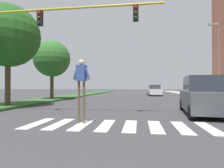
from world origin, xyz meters
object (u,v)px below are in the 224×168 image
(tree_mid, at_px, (8,36))
(tree_far, at_px, (52,59))
(pedestrian_performer, at_px, (81,81))
(traffic_light_gantry, at_px, (40,32))
(suv_crossing, at_px, (204,96))
(sedan_midblock, at_px, (155,91))
(street_lamp_right, at_px, (218,54))

(tree_mid, distance_m, tree_far, 7.01)
(tree_far, relative_size, pedestrian_performer, 2.46)
(traffic_light_gantry, distance_m, pedestrian_performer, 4.72)
(suv_crossing, relative_size, sedan_midblock, 1.16)
(tree_mid, xyz_separation_m, suv_crossing, (12.28, -1.69, -4.01))
(tree_far, bearing_deg, sedan_midblock, 44.08)
(street_lamp_right, relative_size, suv_crossing, 1.57)
(tree_far, bearing_deg, suv_crossing, -34.99)
(tree_mid, distance_m, traffic_light_gantry, 4.51)
(street_lamp_right, relative_size, pedestrian_performer, 3.01)
(street_lamp_right, height_order, suv_crossing, street_lamp_right)
(suv_crossing, height_order, sedan_midblock, suv_crossing)
(tree_far, height_order, street_lamp_right, street_lamp_right)
(traffic_light_gantry, relative_size, sedan_midblock, 2.28)
(traffic_light_gantry, xyz_separation_m, street_lamp_right, (12.89, 10.37, 0.22))
(tree_far, bearing_deg, traffic_light_gantry, -67.98)
(tree_far, xyz_separation_m, traffic_light_gantry, (3.83, -9.47, 0.04))
(tree_mid, bearing_deg, traffic_light_gantry, -33.74)
(tree_mid, distance_m, street_lamp_right, 18.39)
(street_lamp_right, bearing_deg, pedestrian_performer, -127.73)
(pedestrian_performer, relative_size, sedan_midblock, 0.60)
(tree_far, xyz_separation_m, sedan_midblock, (11.45, 11.09, -3.56))
(traffic_light_gantry, distance_m, suv_crossing, 9.26)
(pedestrian_performer, xyz_separation_m, sedan_midblock, (4.57, 22.92, -0.88))
(tree_far, relative_size, sedan_midblock, 1.48)
(tree_mid, relative_size, street_lamp_right, 0.93)
(sedan_midblock, bearing_deg, suv_crossing, -87.27)
(street_lamp_right, bearing_deg, tree_far, -176.93)
(street_lamp_right, height_order, pedestrian_performer, street_lamp_right)
(pedestrian_performer, height_order, sedan_midblock, pedestrian_performer)
(traffic_light_gantry, bearing_deg, sedan_midblock, 69.67)
(tree_far, relative_size, street_lamp_right, 0.82)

